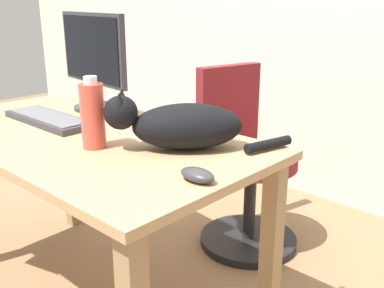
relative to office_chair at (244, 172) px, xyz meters
name	(u,v)px	position (x,y,z in m)	size (l,w,h in m)	color
desk	(86,159)	(-0.15, -0.80, 0.24)	(1.39, 0.74, 0.72)	tan
office_chair	(244,172)	(0.00, 0.00, 0.00)	(0.49, 0.48, 0.88)	black
monitor	(93,58)	(-0.43, -0.54, 0.57)	(0.48, 0.20, 0.42)	#333338
keyboard	(49,119)	(-0.38, -0.81, 0.36)	(0.44, 0.15, 0.03)	#333338
cat	(180,125)	(0.23, -0.69, 0.43)	(0.44, 0.47, 0.20)	black
computer_mouse	(197,175)	(0.46, -0.85, 0.36)	(0.11, 0.06, 0.04)	#333338
spray_bottle	(93,115)	(0.02, -0.87, 0.46)	(0.08, 0.08, 0.24)	#D84C3D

